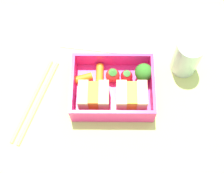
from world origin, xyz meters
TOP-DOWN VIEW (x-y plane):
  - ground_plane at (0.00, 0.00)cm, footprint 120.00×120.00cm
  - bento_tray at (0.00, 0.00)cm, footprint 15.84×12.34cm
  - bento_rim at (0.00, 0.00)cm, footprint 15.84×12.34cm
  - sandwich_left at (-3.51, 2.37)cm, footprint 5.64×4.74cm
  - sandwich_center_left at (3.51, 2.37)cm, footprint 5.64×4.74cm
  - broccoli_floret at (-5.98, -2.57)cm, footprint 3.49×3.49cm
  - strawberry_far_left at (-2.74, -2.50)cm, footprint 2.40×2.40cm
  - strawberry_left at (-0.09, -2.53)cm, footprint 2.80×2.80cm
  - carrot_stick_far_left at (2.62, -2.57)cm, footprint 1.64×5.28cm
  - carrot_stick_left at (5.77, -2.28)cm, footprint 3.80×2.43cm
  - chopstick_pair at (15.24, 1.97)cm, footprint 8.00×18.04cm
  - drinking_glass at (-14.56, -5.91)cm, footprint 5.26×5.26cm
  - folded_napkin at (3.56, -14.20)cm, footprint 15.25×10.78cm

SIDE VIEW (x-z plane):
  - ground_plane at x=0.00cm, z-range -2.00..0.00cm
  - folded_napkin at x=3.56cm, z-range 0.00..0.40cm
  - chopstick_pair at x=15.24cm, z-range 0.00..0.70cm
  - bento_tray at x=0.00cm, z-range 0.00..1.20cm
  - carrot_stick_left at x=5.77cm, z-range 1.20..2.66cm
  - carrot_stick_far_left at x=2.62cm, z-range 1.20..2.72cm
  - strawberry_far_left at x=-2.74cm, z-range 1.02..4.02cm
  - strawberry_left at x=-0.09cm, z-range 1.02..4.42cm
  - bento_rim at x=0.00cm, z-range 1.20..5.03cm
  - sandwich_left at x=-3.51cm, z-range 1.20..5.97cm
  - sandwich_center_left at x=3.51cm, z-range 1.20..5.97cm
  - broccoli_floret at x=-5.98cm, z-range 1.60..6.10cm
  - drinking_glass at x=-14.56cm, z-range 0.00..8.35cm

